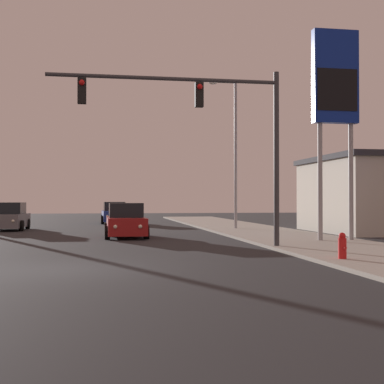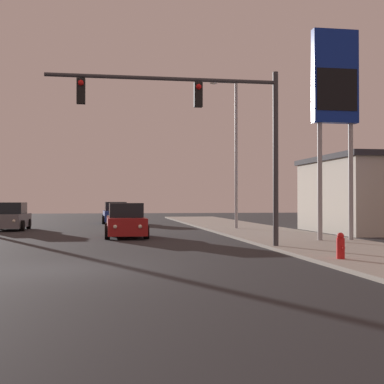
# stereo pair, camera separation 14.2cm
# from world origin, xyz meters

# --- Properties ---
(ground_plane) EXTENTS (120.00, 120.00, 0.00)m
(ground_plane) POSITION_xyz_m (0.00, 0.00, 0.00)
(ground_plane) COLOR #28282B
(sidewalk_right) EXTENTS (5.00, 60.00, 0.12)m
(sidewalk_right) POSITION_xyz_m (9.50, 10.00, 0.06)
(sidewalk_right) COLOR #9E998E
(sidewalk_right) RESTS_ON ground
(car_grey) EXTENTS (2.04, 4.34, 1.68)m
(car_grey) POSITION_xyz_m (-4.70, 19.39, 0.76)
(car_grey) COLOR slate
(car_grey) RESTS_ON ground
(car_blue) EXTENTS (2.04, 4.34, 1.68)m
(car_blue) POSITION_xyz_m (1.78, 27.90, 0.76)
(car_blue) COLOR navy
(car_blue) RESTS_ON ground
(car_red) EXTENTS (2.04, 4.32, 1.68)m
(car_red) POSITION_xyz_m (2.01, 11.87, 0.76)
(car_red) COLOR maroon
(car_red) RESTS_ON ground
(traffic_light_mast) EXTENTS (8.50, 0.36, 6.50)m
(traffic_light_mast) POSITION_xyz_m (4.80, 4.72, 4.79)
(traffic_light_mast) COLOR #38383D
(traffic_light_mast) RESTS_ON sidewalk_right
(street_lamp) EXTENTS (1.74, 0.24, 9.00)m
(street_lamp) POSITION_xyz_m (8.72, 17.09, 5.12)
(street_lamp) COLOR #99999E
(street_lamp) RESTS_ON sidewalk_right
(gas_station_sign) EXTENTS (2.00, 0.42, 9.00)m
(gas_station_sign) POSITION_xyz_m (10.72, 7.07, 6.62)
(gas_station_sign) COLOR #99999E
(gas_station_sign) RESTS_ON sidewalk_right
(fire_hydrant) EXTENTS (0.24, 0.34, 0.76)m
(fire_hydrant) POSITION_xyz_m (7.77, 0.18, 0.49)
(fire_hydrant) COLOR red
(fire_hydrant) RESTS_ON sidewalk_right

